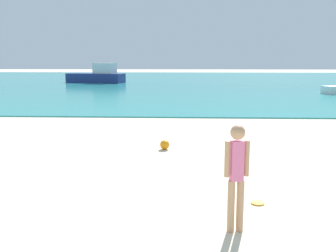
{
  "coord_description": "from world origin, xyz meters",
  "views": [
    {
      "loc": [
        0.91,
        -1.68,
        2.67
      ],
      "look_at": [
        0.51,
        7.26,
        1.11
      ],
      "focal_mm": 41.23,
      "sensor_mm": 36.0,
      "label": 1
    }
  ],
  "objects_px": {
    "frisbee": "(258,203)",
    "boat_far": "(98,76)",
    "beach_ball": "(165,145)",
    "person_standing": "(237,172)"
  },
  "relations": [
    {
      "from": "frisbee",
      "to": "beach_ball",
      "type": "bearing_deg",
      "value": 114.56
    },
    {
      "from": "person_standing",
      "to": "beach_ball",
      "type": "relative_size",
      "value": 6.0
    },
    {
      "from": "beach_ball",
      "to": "person_standing",
      "type": "bearing_deg",
      "value": -75.81
    },
    {
      "from": "boat_far",
      "to": "beach_ball",
      "type": "bearing_deg",
      "value": 120.35
    },
    {
      "from": "person_standing",
      "to": "frisbee",
      "type": "bearing_deg",
      "value": 52.55
    },
    {
      "from": "frisbee",
      "to": "beach_ball",
      "type": "xyz_separation_m",
      "value": [
        -1.97,
        4.31,
        0.13
      ]
    },
    {
      "from": "beach_ball",
      "to": "frisbee",
      "type": "bearing_deg",
      "value": -65.44
    },
    {
      "from": "frisbee",
      "to": "boat_far",
      "type": "bearing_deg",
      "value": 107.22
    },
    {
      "from": "boat_far",
      "to": "beach_ball",
      "type": "distance_m",
      "value": 33.01
    },
    {
      "from": "frisbee",
      "to": "person_standing",
      "type": "bearing_deg",
      "value": -115.59
    }
  ]
}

